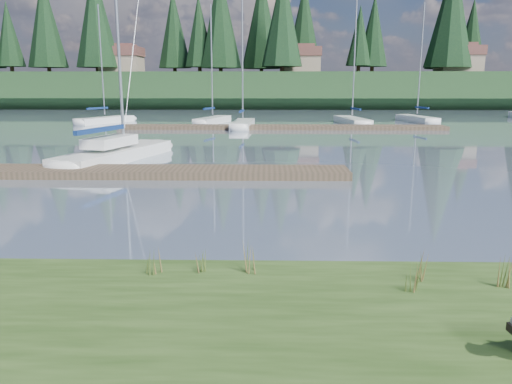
{
  "coord_description": "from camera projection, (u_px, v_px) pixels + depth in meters",
  "views": [
    {
      "loc": [
        0.83,
        -10.16,
        3.5
      ],
      "look_at": [
        0.62,
        -0.5,
        1.42
      ],
      "focal_mm": 35.0,
      "sensor_mm": 36.0,
      "label": 1
    }
  ],
  "objects": [
    {
      "name": "ground",
      "position": [
        257.0,
        129.0,
        40.0
      ],
      "size": [
        200.0,
        200.0,
        0.0
      ],
      "primitive_type": "plane",
      "color": "slate",
      "rests_on": "ground"
    },
    {
      "name": "ridge",
      "position": [
        262.0,
        91.0,
        81.49
      ],
      "size": [
        200.0,
        20.0,
        5.0
      ],
      "primitive_type": "cube",
      "color": "#193219",
      "rests_on": "ground"
    },
    {
      "name": "sailboat_main",
      "position": [
        124.0,
        150.0,
        23.95
      ],
      "size": [
        4.04,
        9.11,
        12.88
      ],
      "rotation": [
        0.0,
        0.0,
        1.31
      ],
      "color": "white",
      "rests_on": "ground"
    },
    {
      "name": "dock_near",
      "position": [
        144.0,
        172.0,
        19.53
      ],
      "size": [
        16.0,
        2.0,
        0.3
      ],
      "primitive_type": "cube",
      "color": "#4C3D2C",
      "rests_on": "ground"
    },
    {
      "name": "dock_far",
      "position": [
        282.0,
        127.0,
        39.93
      ],
      "size": [
        26.0,
        2.2,
        0.3
      ],
      "primitive_type": "cube",
      "color": "#4C3D2C",
      "rests_on": "ground"
    },
    {
      "name": "sailboat_bg_0",
      "position": [
        110.0,
        119.0,
        46.54
      ],
      "size": [
        4.47,
        7.08,
        10.54
      ],
      "rotation": [
        0.0,
        0.0,
        1.11
      ],
      "color": "white",
      "rests_on": "ground"
    },
    {
      "name": "sailboat_bg_1",
      "position": [
        215.0,
        119.0,
        46.3
      ],
      "size": [
        3.19,
        7.07,
        10.5
      ],
      "rotation": [
        0.0,
        0.0,
        1.3
      ],
      "color": "white",
      "rests_on": "ground"
    },
    {
      "name": "sailboat_bg_2",
      "position": [
        244.0,
        123.0,
        41.88
      ],
      "size": [
        1.85,
        7.44,
        11.14
      ],
      "rotation": [
        0.0,
        0.0,
        1.52
      ],
      "color": "white",
      "rests_on": "ground"
    },
    {
      "name": "sailboat_bg_3",
      "position": [
        350.0,
        120.0,
        45.7
      ],
      "size": [
        2.51,
        8.23,
        11.9
      ],
      "rotation": [
        0.0,
        0.0,
        1.69
      ],
      "color": "white",
      "rests_on": "ground"
    },
    {
      "name": "sailboat_bg_4",
      "position": [
        414.0,
        118.0,
        47.99
      ],
      "size": [
        2.62,
        7.49,
        10.9
      ],
      "rotation": [
        0.0,
        0.0,
        1.73
      ],
      "color": "white",
      "rests_on": "ground"
    },
    {
      "name": "weed_0",
      "position": [
        201.0,
        260.0,
        8.49
      ],
      "size": [
        0.17,
        0.14,
        0.56
      ],
      "color": "#475B23",
      "rests_on": "bank"
    },
    {
      "name": "weed_1",
      "position": [
        250.0,
        258.0,
        8.5
      ],
      "size": [
        0.17,
        0.14,
        0.59
      ],
      "color": "#475B23",
      "rests_on": "bank"
    },
    {
      "name": "weed_2",
      "position": [
        421.0,
        267.0,
        8.15
      ],
      "size": [
        0.17,
        0.14,
        0.55
      ],
      "color": "#475B23",
      "rests_on": "bank"
    },
    {
      "name": "weed_3",
      "position": [
        153.0,
        263.0,
        8.44
      ],
      "size": [
        0.17,
        0.14,
        0.48
      ],
      "color": "#475B23",
      "rests_on": "bank"
    },
    {
      "name": "weed_4",
      "position": [
        413.0,
        280.0,
        7.69
      ],
      "size": [
        0.17,
        0.14,
        0.46
      ],
      "color": "#475B23",
      "rests_on": "bank"
    },
    {
      "name": "weed_5",
      "position": [
        503.0,
        269.0,
        7.87
      ],
      "size": [
        0.17,
        0.14,
        0.72
      ],
      "color": "#475B23",
      "rests_on": "bank"
    },
    {
      "name": "mud_lip",
      "position": [
        221.0,
        276.0,
        9.11
      ],
      "size": [
        60.0,
        0.5,
        0.14
      ],
      "primitive_type": "cube",
      "color": "#33281C",
      "rests_on": "ground"
    },
    {
      "name": "conifer_1",
      "position": [
        9.0,
        34.0,
        78.54
      ],
      "size": [
        4.4,
        4.4,
        11.3
      ],
      "color": "#382619",
      "rests_on": "ridge"
    },
    {
      "name": "conifer_2",
      "position": [
        96.0,
        16.0,
        74.81
      ],
      "size": [
        6.6,
        6.6,
        16.05
      ],
      "color": "#382619",
      "rests_on": "ridge"
    },
    {
      "name": "conifer_3",
      "position": [
        199.0,
        31.0,
        78.78
      ],
      "size": [
        4.84,
        4.84,
        12.25
      ],
      "color": "#382619",
      "rests_on": "ridge"
    },
    {
      "name": "conifer_4",
      "position": [
        282.0,
        17.0,
        72.35
      ],
      "size": [
        6.16,
        6.16,
        15.1
      ],
      "color": "#382619",
      "rests_on": "ridge"
    },
    {
      "name": "conifer_5",
      "position": [
        360.0,
        36.0,
        76.48
      ],
      "size": [
        3.96,
        3.96,
        10.35
      ],
      "color": "#382619",
      "rests_on": "ridge"
    },
    {
      "name": "conifer_6",
      "position": [
        451.0,
        12.0,
        73.58
      ],
      "size": [
        7.04,
        7.04,
        17.0
      ],
      "color": "#382619",
      "rests_on": "ridge"
    },
    {
      "name": "house_0",
      "position": [
        122.0,
        60.0,
        78.02
      ],
      "size": [
        6.3,
        5.3,
        4.65
      ],
      "color": "gray",
      "rests_on": "ridge"
    },
    {
      "name": "house_1",
      "position": [
        300.0,
        60.0,
        78.39
      ],
      "size": [
        6.3,
        5.3,
        4.65
      ],
      "color": "gray",
      "rests_on": "ridge"
    },
    {
      "name": "house_2",
      "position": [
        459.0,
        59.0,
        75.92
      ],
      "size": [
        6.3,
        5.3,
        4.65
      ],
      "color": "gray",
      "rests_on": "ridge"
    }
  ]
}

